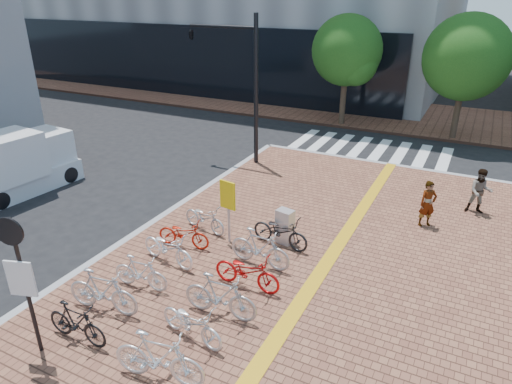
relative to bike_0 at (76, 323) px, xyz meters
The scene contains 24 objects.
ground 3.06m from the bike_0, 51.56° to the left, with size 120.00×120.00×0.00m, color black.
kerb_north 15.16m from the bike_0, 71.27° to the left, with size 14.00×0.25×0.15m, color gray.
far_sidewalk 23.43m from the bike_0, 85.43° to the left, with size 70.00×8.00×0.15m, color brown.
crosswalk 16.53m from the bike_0, 81.77° to the left, with size 7.50×4.00×0.01m.
street_trees 21.26m from the bike_0, 70.77° to the left, with size 16.20×4.60×6.35m.
bike_0 is the anchor object (origin of this frame).
bike_1 1.05m from the bike_0, 101.97° to the left, with size 0.53×1.88×1.13m, color silver.
bike_2 2.15m from the bike_0, 90.93° to the left, with size 0.44×1.55×0.93m, color silver.
bike_3 3.45m from the bike_0, 92.19° to the left, with size 0.64×1.85×0.97m, color white.
bike_4 4.39m from the bike_0, 93.48° to the left, with size 0.57×1.64×0.86m, color #B81D0D.
bike_5 5.52m from the bike_0, 92.57° to the left, with size 0.59×1.68×0.88m, color #BABABF.
bike_6 2.31m from the bike_0, ahead, with size 0.54×1.92×1.16m, color silver.
bike_7 2.49m from the bike_0, 27.97° to the left, with size 0.60×1.72×0.90m, color silver.
bike_8 3.17m from the bike_0, 42.14° to the left, with size 0.53×1.86×1.12m, color #ACADB1.
bike_9 4.17m from the bike_0, 55.08° to the left, with size 0.64×1.85×0.97m, color red.
bike_10 5.00m from the bike_0, 63.60° to the left, with size 0.52×1.84×1.11m, color #B5B6BB.
bike_11 6.17m from the bike_0, 68.19° to the left, with size 0.64×1.84×0.97m, color black.
pedestrian_a 10.86m from the bike_0, 56.50° to the left, with size 0.56×0.37×1.54m, color gray.
pedestrian_b 13.16m from the bike_0, 55.46° to the left, with size 0.77×0.60×1.58m, color #4F5665.
utility_box 6.40m from the bike_0, 68.62° to the left, with size 0.50×0.36×1.09m, color silver.
yellow_sign 5.35m from the bike_0, 81.28° to the left, with size 0.55×0.17×2.02m.
notice_sign 1.75m from the bike_0, 130.30° to the right, with size 0.58×0.23×3.23m.
traffic_light_pole 12.87m from the bike_0, 104.50° to the left, with size 3.36×1.29×6.25m.
box_truck 9.97m from the bike_0, 148.20° to the left, with size 2.16×4.28×2.39m.
Camera 1 is at (5.15, -7.61, 7.25)m, focal length 32.00 mm.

